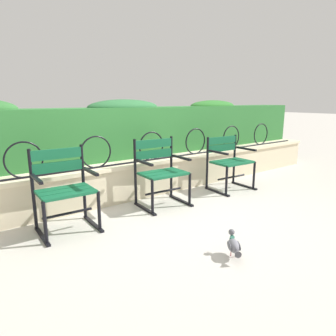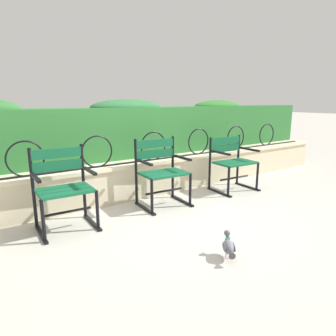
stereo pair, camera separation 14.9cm
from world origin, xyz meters
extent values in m
plane|color=#BCB7AD|center=(0.00, 0.00, 0.00)|extent=(60.00, 60.00, 0.00)
cube|color=beige|center=(0.00, 0.83, 0.23)|extent=(7.98, 0.35, 0.47)
cube|color=beige|center=(0.00, 0.83, 0.49)|extent=(7.98, 0.41, 0.05)
cylinder|color=black|center=(0.00, 0.75, 0.53)|extent=(7.43, 0.02, 0.02)
torus|color=black|center=(-1.51, 0.75, 0.73)|extent=(0.42, 0.02, 0.42)
torus|color=black|center=(-0.65, 0.75, 0.73)|extent=(0.42, 0.02, 0.42)
torus|color=black|center=(0.20, 0.75, 0.73)|extent=(0.42, 0.02, 0.42)
torus|color=black|center=(1.05, 0.75, 0.73)|extent=(0.42, 0.02, 0.42)
torus|color=black|center=(1.91, 0.75, 0.73)|extent=(0.42, 0.02, 0.42)
torus|color=black|center=(2.76, 0.75, 0.73)|extent=(0.42, 0.02, 0.42)
cube|color=#2D7033|center=(0.00, 1.27, 0.89)|extent=(7.82, 0.54, 0.75)
ellipsoid|color=#286034|center=(0.06, 1.27, 1.27)|extent=(1.17, 0.49, 0.24)
ellipsoid|color=#2E752C|center=(1.95, 1.27, 1.27)|extent=(1.04, 0.49, 0.21)
cube|color=#145B38|center=(-1.24, 0.09, 0.44)|extent=(0.55, 0.14, 0.03)
cube|color=#145B38|center=(-1.24, 0.23, 0.44)|extent=(0.55, 0.14, 0.03)
cube|color=#145B38|center=(-1.23, 0.36, 0.44)|extent=(0.55, 0.14, 0.03)
cube|color=#145B38|center=(-1.23, 0.47, 0.81)|extent=(0.55, 0.05, 0.11)
cube|color=#145B38|center=(-1.23, 0.47, 0.66)|extent=(0.55, 0.05, 0.11)
cylinder|color=black|center=(-0.95, 0.46, 0.44)|extent=(0.04, 0.04, 0.89)
cylinder|color=black|center=(-0.97, 0.03, 0.22)|extent=(0.04, 0.04, 0.44)
cube|color=black|center=(-0.96, 0.22, 0.01)|extent=(0.06, 0.52, 0.02)
cube|color=black|center=(-0.96, 0.22, 0.62)|extent=(0.05, 0.40, 0.03)
cylinder|color=black|center=(-1.50, 0.47, 0.44)|extent=(0.04, 0.04, 0.89)
cylinder|color=black|center=(-1.52, 0.04, 0.22)|extent=(0.04, 0.04, 0.44)
cube|color=black|center=(-1.51, 0.23, 0.01)|extent=(0.06, 0.52, 0.02)
cube|color=black|center=(-1.51, 0.23, 0.62)|extent=(0.05, 0.40, 0.03)
cylinder|color=black|center=(-1.24, 0.23, 0.20)|extent=(0.52, 0.04, 0.03)
cube|color=#145B38|center=(0.04, 0.12, 0.44)|extent=(0.58, 0.16, 0.03)
cube|color=#145B38|center=(0.05, 0.26, 0.44)|extent=(0.58, 0.16, 0.03)
cube|color=#145B38|center=(0.06, 0.39, 0.44)|extent=(0.58, 0.16, 0.03)
cube|color=#145B38|center=(0.06, 0.50, 0.81)|extent=(0.58, 0.06, 0.11)
cube|color=#145B38|center=(0.06, 0.50, 0.66)|extent=(0.58, 0.06, 0.11)
cylinder|color=black|center=(0.35, 0.48, 0.44)|extent=(0.04, 0.04, 0.89)
cylinder|color=black|center=(0.33, 0.05, 0.22)|extent=(0.04, 0.04, 0.44)
cube|color=black|center=(0.34, 0.24, 0.01)|extent=(0.07, 0.52, 0.02)
cube|color=black|center=(0.34, 0.24, 0.62)|extent=(0.06, 0.40, 0.03)
cylinder|color=black|center=(-0.22, 0.51, 0.44)|extent=(0.04, 0.04, 0.89)
cylinder|color=black|center=(-0.25, 0.08, 0.22)|extent=(0.04, 0.04, 0.44)
cube|color=black|center=(-0.24, 0.27, 0.01)|extent=(0.07, 0.52, 0.02)
cube|color=black|center=(-0.24, 0.27, 0.62)|extent=(0.06, 0.40, 0.03)
cylinder|color=black|center=(0.05, 0.26, 0.20)|extent=(0.55, 0.06, 0.03)
cube|color=#145B38|center=(1.33, 0.08, 0.44)|extent=(0.60, 0.16, 0.03)
cube|color=#145B38|center=(1.34, 0.22, 0.44)|extent=(0.60, 0.16, 0.03)
cube|color=#145B38|center=(1.35, 0.35, 0.44)|extent=(0.60, 0.16, 0.03)
cube|color=#145B38|center=(1.35, 0.46, 0.75)|extent=(0.60, 0.06, 0.11)
cube|color=#145B38|center=(1.35, 0.46, 0.63)|extent=(0.60, 0.06, 0.11)
cylinder|color=black|center=(1.65, 0.44, 0.41)|extent=(0.04, 0.04, 0.82)
cylinder|color=black|center=(1.63, 0.01, 0.22)|extent=(0.04, 0.04, 0.44)
cube|color=black|center=(1.64, 0.20, 0.01)|extent=(0.07, 0.52, 0.02)
cube|color=black|center=(1.64, 0.20, 0.62)|extent=(0.06, 0.40, 0.03)
cylinder|color=black|center=(1.05, 0.47, 0.41)|extent=(0.04, 0.04, 0.82)
cylinder|color=black|center=(1.03, 0.04, 0.22)|extent=(0.04, 0.04, 0.44)
cube|color=black|center=(1.04, 0.23, 0.01)|extent=(0.07, 0.52, 0.02)
cube|color=black|center=(1.04, 0.23, 0.62)|extent=(0.06, 0.40, 0.03)
cylinder|color=black|center=(1.34, 0.22, 0.20)|extent=(0.57, 0.06, 0.03)
ellipsoid|color=slate|center=(-0.24, -1.21, 0.11)|extent=(0.19, 0.21, 0.11)
cylinder|color=#2D6B56|center=(-0.21, -1.15, 0.14)|extent=(0.07, 0.08, 0.06)
sphere|color=#55555D|center=(-0.19, -1.13, 0.20)|extent=(0.06, 0.06, 0.06)
cone|color=black|center=(-0.18, -1.11, 0.19)|extent=(0.02, 0.03, 0.01)
cone|color=#4A4A52|center=(-0.31, -1.30, 0.10)|extent=(0.09, 0.10, 0.06)
ellipsoid|color=#5B5B63|center=(-0.29, -1.19, 0.11)|extent=(0.10, 0.13, 0.07)
ellipsoid|color=#5B5B63|center=(-0.22, -1.24, 0.11)|extent=(0.10, 0.13, 0.07)
cylinder|color=#C6515B|center=(-0.25, -1.19, 0.03)|extent=(0.01, 0.01, 0.05)
cylinder|color=#C6515B|center=(-0.24, -1.22, 0.03)|extent=(0.01, 0.01, 0.05)
camera|label=1|loc=(-2.20, -2.83, 1.38)|focal=32.24mm
camera|label=2|loc=(-2.08, -2.91, 1.38)|focal=32.24mm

